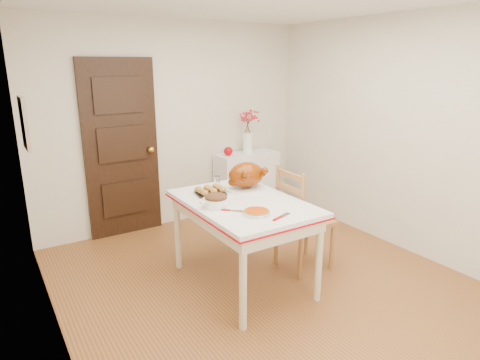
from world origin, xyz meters
TOP-DOWN VIEW (x-y plane):
  - floor at (0.00, 0.00)m, footprint 3.50×4.00m
  - wall_back at (0.00, 2.00)m, footprint 3.50×0.00m
  - wall_left at (-1.75, 0.00)m, footprint 0.00×4.00m
  - wall_right at (1.75, 0.00)m, footprint 0.00×4.00m
  - door_back at (-0.70, 1.97)m, footprint 0.85×0.06m
  - photo_board at (-1.73, 1.20)m, footprint 0.03×0.35m
  - sideboard at (0.92, 1.78)m, footprint 0.84×0.37m
  - kitchen_table at (-0.17, 0.19)m, footprint 0.93×1.35m
  - chair_oak at (0.52, 0.14)m, footprint 0.48×0.48m
  - berry_vase at (0.93, 1.78)m, footprint 0.29×0.29m
  - apple at (0.63, 1.78)m, footprint 0.12×0.12m
  - turkey_platter at (0.04, 0.47)m, footprint 0.44×0.36m
  - pumpkin_pie at (-0.26, -0.15)m, footprint 0.28×0.28m
  - stuffing_dish at (-0.44, 0.19)m, footprint 0.31×0.25m
  - rolls_tray at (-0.32, 0.53)m, footprint 0.30×0.26m
  - pie_server at (-0.13, -0.31)m, footprint 0.23×0.13m
  - carving_knife at (-0.37, 0.00)m, footprint 0.20×0.20m
  - drinking_glass at (-0.14, 0.71)m, footprint 0.07×0.07m
  - shaker_pair at (0.19, 0.74)m, footprint 0.09×0.04m

SIDE VIEW (x-z plane):
  - floor at x=0.00m, z-range 0.00..0.00m
  - kitchen_table at x=-0.17m, z-range 0.00..0.81m
  - sideboard at x=0.92m, z-range 0.00..0.84m
  - chair_oak at x=0.52m, z-range 0.00..1.04m
  - pie_server at x=-0.13m, z-range 0.81..0.82m
  - carving_knife at x=-0.37m, z-range 0.81..0.82m
  - pumpkin_pie at x=-0.26m, z-range 0.81..0.86m
  - rolls_tray at x=-0.32m, z-range 0.81..0.88m
  - shaker_pair at x=0.19m, z-range 0.81..0.90m
  - drinking_glass at x=-0.14m, z-range 0.81..0.92m
  - stuffing_dish at x=-0.44m, z-range 0.81..0.92m
  - apple at x=0.63m, z-range 0.84..0.95m
  - turkey_platter at x=0.04m, z-range 0.81..1.08m
  - door_back at x=-0.70m, z-range 0.00..2.06m
  - berry_vase at x=0.93m, z-range 0.84..1.40m
  - wall_back at x=0.00m, z-range 0.00..2.50m
  - wall_left at x=-1.75m, z-range 0.00..2.50m
  - wall_right at x=1.75m, z-range 0.00..2.50m
  - photo_board at x=-1.73m, z-range 1.27..1.73m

